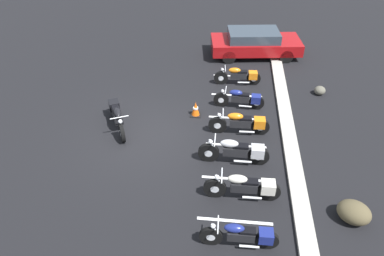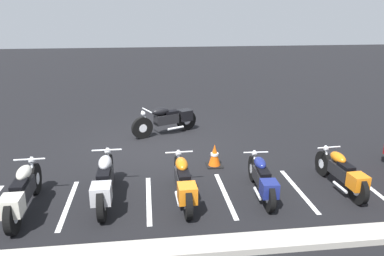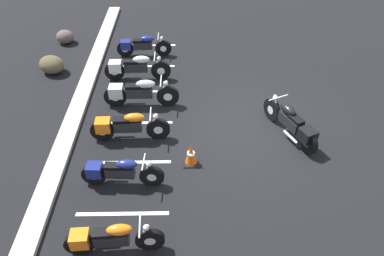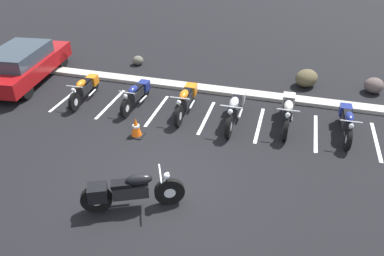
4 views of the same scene
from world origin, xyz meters
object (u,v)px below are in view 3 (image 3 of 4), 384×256
(parked_bike_4, at_px, (134,67))
(motorcycle_black_featured, at_px, (292,123))
(parked_bike_3, at_px, (137,92))
(landscape_rock_0, at_px, (52,65))
(parked_bike_5, at_px, (141,46))
(parked_bike_0, at_px, (109,238))
(parked_bike_1, at_px, (118,172))
(landscape_rock_1, at_px, (65,37))
(traffic_cone, at_px, (191,155))
(parked_bike_2, at_px, (126,126))

(parked_bike_4, bearing_deg, motorcycle_black_featured, -34.94)
(parked_bike_3, relative_size, landscape_rock_0, 2.50)
(parked_bike_5, bearing_deg, parked_bike_0, -90.22)
(parked_bike_3, distance_m, landscape_rock_0, 3.80)
(motorcycle_black_featured, xyz_separation_m, parked_bike_1, (-1.70, 4.53, -0.06))
(motorcycle_black_featured, distance_m, parked_bike_5, 6.61)
(landscape_rock_0, distance_m, landscape_rock_1, 2.30)
(parked_bike_3, distance_m, traffic_cone, 3.04)
(parked_bike_2, relative_size, parked_bike_4, 0.97)
(parked_bike_1, height_order, parked_bike_5, parked_bike_5)
(parked_bike_1, xyz_separation_m, parked_bike_5, (6.50, 0.02, 0.01))
(parked_bike_2, relative_size, parked_bike_3, 0.95)
(parked_bike_0, height_order, parked_bike_4, parked_bike_4)
(motorcycle_black_featured, bearing_deg, parked_bike_3, 45.36)
(parked_bike_4, relative_size, parked_bike_5, 1.10)
(parked_bike_2, bearing_deg, parked_bike_3, 82.67)
(parked_bike_1, height_order, landscape_rock_0, parked_bike_1)
(landscape_rock_0, bearing_deg, landscape_rock_1, 2.61)
(landscape_rock_0, relative_size, landscape_rock_1, 1.31)
(traffic_cone, bearing_deg, landscape_rock_1, 35.21)
(parked_bike_2, height_order, parked_bike_3, parked_bike_3)
(parked_bike_0, bearing_deg, traffic_cone, 53.34)
(parked_bike_5, bearing_deg, traffic_cone, -73.93)
(parked_bike_4, bearing_deg, parked_bike_1, -89.64)
(parked_bike_4, bearing_deg, parked_bike_2, -89.20)
(parked_bike_3, relative_size, parked_bike_4, 1.03)
(parked_bike_0, bearing_deg, landscape_rock_1, 105.45)
(parked_bike_0, distance_m, parked_bike_5, 8.34)
(parked_bike_4, distance_m, traffic_cone, 4.53)
(motorcycle_black_featured, xyz_separation_m, traffic_cone, (-1.00, 2.78, -0.20))
(parked_bike_2, xyz_separation_m, traffic_cone, (-0.98, -1.76, -0.18))
(traffic_cone, bearing_deg, parked_bike_0, 146.66)
(parked_bike_3, distance_m, landscape_rock_1, 5.47)
(parked_bike_5, relative_size, landscape_rock_0, 2.21)
(parked_bike_1, relative_size, parked_bike_4, 0.89)
(parked_bike_0, distance_m, landscape_rock_1, 10.01)
(parked_bike_0, relative_size, parked_bike_4, 0.90)
(parked_bike_0, distance_m, parked_bike_2, 3.53)
(landscape_rock_1, bearing_deg, parked_bike_5, -109.92)
(parked_bike_1, relative_size, parked_bike_2, 0.92)
(motorcycle_black_featured, bearing_deg, landscape_rock_0, 39.60)
(parked_bike_1, relative_size, parked_bike_5, 0.98)
(parked_bike_1, height_order, parked_bike_2, parked_bike_2)
(parked_bike_1, xyz_separation_m, parked_bike_2, (1.68, 0.01, 0.04))
(parked_bike_2, bearing_deg, parked_bike_5, 88.57)
(parked_bike_0, height_order, parked_bike_2, parked_bike_2)
(parked_bike_0, xyz_separation_m, traffic_cone, (2.54, -1.67, -0.15))
(parked_bike_4, bearing_deg, parked_bike_0, -89.41)
(parked_bike_2, relative_size, landscape_rock_1, 3.10)
(parked_bike_3, bearing_deg, parked_bike_2, -95.66)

